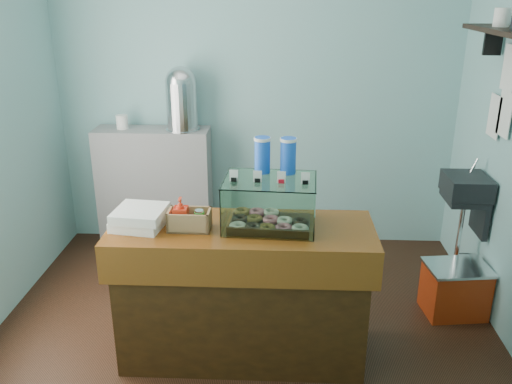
# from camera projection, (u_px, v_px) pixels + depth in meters

# --- Properties ---
(ground) EXTENTS (3.50, 3.50, 0.00)m
(ground) POSITION_uv_depth(u_px,v_px,m) (246.00, 329.00, 3.81)
(ground) COLOR black
(ground) RESTS_ON ground
(room_shell) EXTENTS (3.54, 3.04, 2.82)m
(room_shell) POSITION_uv_depth(u_px,v_px,m) (248.00, 85.00, 3.21)
(room_shell) COLOR #85C1C3
(room_shell) RESTS_ON ground
(counter) EXTENTS (1.60, 0.60, 0.90)m
(counter) POSITION_uv_depth(u_px,v_px,m) (242.00, 291.00, 3.41)
(counter) COLOR #44240D
(counter) RESTS_ON ground
(back_shelf) EXTENTS (1.00, 0.32, 1.10)m
(back_shelf) POSITION_uv_depth(u_px,v_px,m) (155.00, 188.00, 4.88)
(back_shelf) COLOR gray
(back_shelf) RESTS_ON ground
(display_case) EXTENTS (0.57, 0.43, 0.52)m
(display_case) POSITION_uv_depth(u_px,v_px,m) (270.00, 198.00, 3.24)
(display_case) COLOR #34190F
(display_case) RESTS_ON counter
(condiment_crate) EXTENTS (0.25, 0.15, 0.20)m
(condiment_crate) POSITION_uv_depth(u_px,v_px,m) (187.00, 218.00, 3.20)
(condiment_crate) COLOR tan
(condiment_crate) RESTS_ON counter
(pastry_boxes) EXTENTS (0.33, 0.34, 0.12)m
(pastry_boxes) POSITION_uv_depth(u_px,v_px,m) (140.00, 217.00, 3.25)
(pastry_boxes) COLOR white
(pastry_boxes) RESTS_ON counter
(coffee_urn) EXTENTS (0.29, 0.29, 0.54)m
(coffee_urn) POSITION_uv_depth(u_px,v_px,m) (181.00, 97.00, 4.56)
(coffee_urn) COLOR silver
(coffee_urn) RESTS_ON back_shelf
(red_cooler) EXTENTS (0.48, 0.38, 0.38)m
(red_cooler) POSITION_uv_depth(u_px,v_px,m) (455.00, 289.00, 3.93)
(red_cooler) COLOR #B02F0E
(red_cooler) RESTS_ON ground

